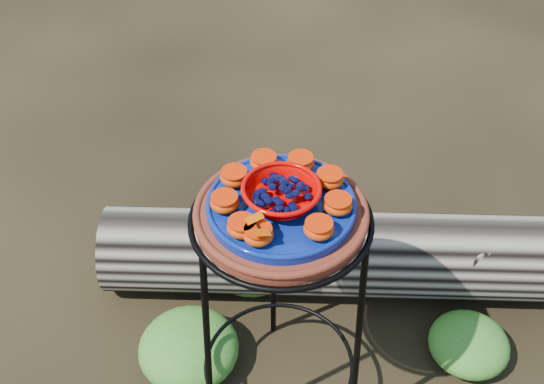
{
  "coord_description": "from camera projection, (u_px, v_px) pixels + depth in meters",
  "views": [
    {
      "loc": [
        -0.09,
        -1.04,
        1.74
      ],
      "look_at": [
        -0.02,
        0.0,
        0.78
      ],
      "focal_mm": 45.0,
      "sensor_mm": 36.0,
      "label": 1
    }
  ],
  "objects": [
    {
      "name": "plant_stand",
      "position": [
        280.0,
        318.0,
        1.71
      ],
      "size": [
        0.44,
        0.44,
        0.7
      ],
      "primitive_type": null,
      "color": "black",
      "rests_on": "ground"
    },
    {
      "name": "foliage_back",
      "position": [
        252.0,
        259.0,
        2.23
      ],
      "size": [
        0.29,
        0.29,
        0.14
      ],
      "primitive_type": "ellipsoid",
      "color": "#296E19",
      "rests_on": "ground"
    },
    {
      "name": "orange_half_0",
      "position": [
        258.0,
        235.0,
        1.35
      ],
      "size": [
        0.06,
        0.06,
        0.03
      ],
      "primitive_type": "ellipsoid",
      "color": "#BA1900",
      "rests_on": "cobalt_plate"
    },
    {
      "name": "orange_half_7",
      "position": [
        225.0,
        202.0,
        1.41
      ],
      "size": [
        0.06,
        0.06,
        0.03
      ],
      "primitive_type": "ellipsoid",
      "color": "#BA1900",
      "rests_on": "cobalt_plate"
    },
    {
      "name": "cobalt_plate",
      "position": [
        281.0,
        206.0,
        1.44
      ],
      "size": [
        0.32,
        0.32,
        0.02
      ],
      "primitive_type": "cylinder",
      "color": "navy",
      "rests_on": "terracotta_saucer"
    },
    {
      "name": "red_bowl",
      "position": [
        281.0,
        195.0,
        1.42
      ],
      "size": [
        0.16,
        0.16,
        0.04
      ],
      "primitive_type": null,
      "color": "#CC0200",
      "rests_on": "cobalt_plate"
    },
    {
      "name": "orange_half_6",
      "position": [
        234.0,
        177.0,
        1.47
      ],
      "size": [
        0.06,
        0.06,
        0.03
      ],
      "primitive_type": "ellipsoid",
      "color": "#BA1900",
      "rests_on": "cobalt_plate"
    },
    {
      "name": "foliage_right",
      "position": [
        469.0,
        343.0,
        2.0
      ],
      "size": [
        0.24,
        0.24,
        0.12
      ],
      "primitive_type": "ellipsoid",
      "color": "#296E19",
      "rests_on": "ground"
    },
    {
      "name": "orange_half_1",
      "position": [
        319.0,
        229.0,
        1.36
      ],
      "size": [
        0.06,
        0.06,
        0.03
      ],
      "primitive_type": "ellipsoid",
      "color": "#BA1900",
      "rests_on": "cobalt_plate"
    },
    {
      "name": "orange_half_3",
      "position": [
        330.0,
        179.0,
        1.47
      ],
      "size": [
        0.06,
        0.06,
        0.03
      ],
      "primitive_type": "ellipsoid",
      "color": "#BA1900",
      "rests_on": "cobalt_plate"
    },
    {
      "name": "butterfly",
      "position": [
        258.0,
        226.0,
        1.33
      ],
      "size": [
        0.09,
        0.07,
        0.01
      ],
      "primitive_type": null,
      "rotation": [
        0.0,
        0.0,
        0.28
      ],
      "color": "#C14000",
      "rests_on": "orange_half_0"
    },
    {
      "name": "orange_half_5",
      "position": [
        264.0,
        162.0,
        1.51
      ],
      "size": [
        0.06,
        0.06,
        0.03
      ],
      "primitive_type": "ellipsoid",
      "color": "#BA1900",
      "rests_on": "cobalt_plate"
    },
    {
      "name": "orange_half_4",
      "position": [
        301.0,
        163.0,
        1.51
      ],
      "size": [
        0.06,
        0.06,
        0.03
      ],
      "primitive_type": "ellipsoid",
      "color": "#BA1900",
      "rests_on": "cobalt_plate"
    },
    {
      "name": "driftwood_log",
      "position": [
        335.0,
        254.0,
        2.16
      ],
      "size": [
        1.48,
        0.53,
        0.27
      ],
      "primitive_type": null,
      "rotation": [
        0.0,
        0.0,
        -0.1
      ],
      "color": "black",
      "rests_on": "ground"
    },
    {
      "name": "terracotta_saucer",
      "position": [
        281.0,
        215.0,
        1.46
      ],
      "size": [
        0.37,
        0.37,
        0.03
      ],
      "primitive_type": "cylinder",
      "color": "brown",
      "rests_on": "plant_stand"
    },
    {
      "name": "foliage_left",
      "position": [
        189.0,
        347.0,
        1.97
      ],
      "size": [
        0.29,
        0.29,
        0.15
      ],
      "primitive_type": "ellipsoid",
      "color": "#296E19",
      "rests_on": "ground"
    },
    {
      "name": "orange_half_2",
      "position": [
        338.0,
        205.0,
        1.41
      ],
      "size": [
        0.06,
        0.06,
        0.03
      ],
      "primitive_type": "ellipsoid",
      "color": "#BA1900",
      "rests_on": "cobalt_plate"
    },
    {
      "name": "glass_gems",
      "position": [
        281.0,
        183.0,
        1.4
      ],
      "size": [
        0.12,
        0.12,
        0.02
      ],
      "primitive_type": null,
      "color": "black",
      "rests_on": "red_bowl"
    },
    {
      "name": "orange_half_8",
      "position": [
        242.0,
        227.0,
        1.36
      ],
      "size": [
        0.06,
        0.06,
        0.03
      ],
      "primitive_type": "ellipsoid",
      "color": "#BA1900",
      "rests_on": "cobalt_plate"
    }
  ]
}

